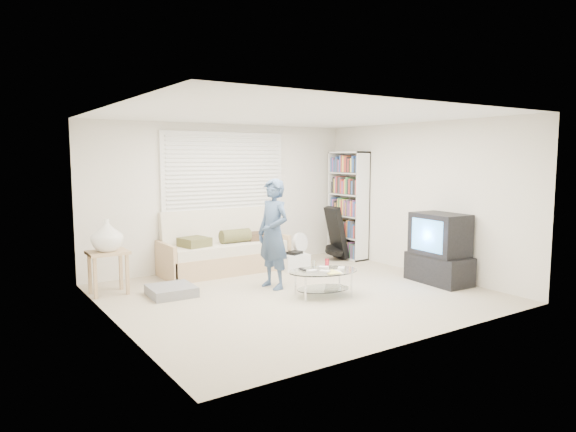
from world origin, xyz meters
TOP-DOWN VIEW (x-y plane):
  - ground at (0.00, 0.00)m, footprint 5.00×5.00m
  - room_shell at (0.00, 0.48)m, footprint 5.02×4.52m
  - window_blinds at (0.00, 2.20)m, footprint 2.32×0.08m
  - futon_sofa at (-0.21, 1.87)m, footprint 2.14×0.86m
  - grey_floor_pillow at (-1.51, 0.90)m, footprint 0.63×0.63m
  - side_table at (-2.22, 1.47)m, footprint 0.54×0.44m
  - bookshelf at (2.32, 1.64)m, footprint 0.32×0.86m
  - guitar_case at (1.97, 1.56)m, footprint 0.40×0.37m
  - floor_fan at (1.14, 1.56)m, footprint 0.37×0.24m
  - storage_bin at (0.86, 1.31)m, footprint 0.48×0.35m
  - tv_unit at (2.20, -0.67)m, footprint 0.61×1.02m
  - coffee_table at (0.24, -0.31)m, footprint 1.11×0.85m
  - standing_person at (-0.09, 0.48)m, footprint 0.47×0.64m

SIDE VIEW (x-z plane):
  - ground at x=0.00m, z-range 0.00..0.00m
  - grey_floor_pillow at x=-1.51m, z-range 0.00..0.14m
  - storage_bin at x=0.86m, z-range -0.01..0.30m
  - coffee_table at x=0.24m, z-range 0.06..0.54m
  - futon_sofa at x=-0.21m, z-range -0.18..0.86m
  - floor_fan at x=1.14m, z-range 0.05..0.65m
  - guitar_case at x=1.97m, z-range -0.05..0.94m
  - tv_unit at x=2.20m, z-range -0.02..1.06m
  - side_table at x=-2.22m, z-range 0.26..1.34m
  - standing_person at x=-0.09m, z-range 0.00..1.62m
  - bookshelf at x=2.32m, z-range 0.00..2.04m
  - window_blinds at x=0.00m, z-range 0.74..2.36m
  - room_shell at x=0.00m, z-range 0.37..2.88m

